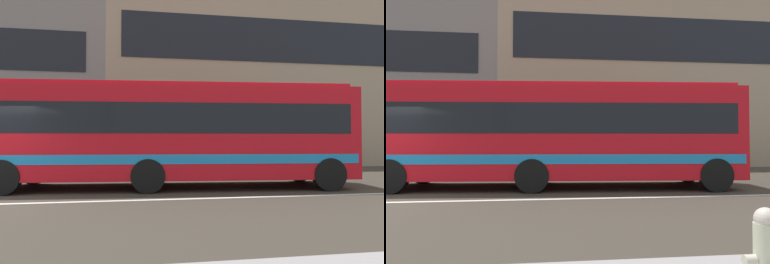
# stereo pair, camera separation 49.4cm
# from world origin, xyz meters

# --- Properties ---
(apartment_block_right) EXTENTS (20.33, 11.21, 12.45)m
(apartment_block_right) POSITION_xyz_m (12.51, 14.78, 6.23)
(apartment_block_right) COLOR tan
(apartment_block_right) RESTS_ON ground_plane
(transit_bus) EXTENTS (11.67, 3.33, 3.30)m
(transit_bus) POSITION_xyz_m (5.18, 2.20, 1.82)
(transit_bus) COLOR red
(transit_bus) RESTS_ON ground_plane
(fire_hydrant) EXTENTS (0.40, 0.35, 0.81)m
(fire_hydrant) POSITION_xyz_m (6.56, -6.07, 0.52)
(fire_hydrant) COLOR beige
(fire_hydrant) RESTS_ON sidewalk_near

